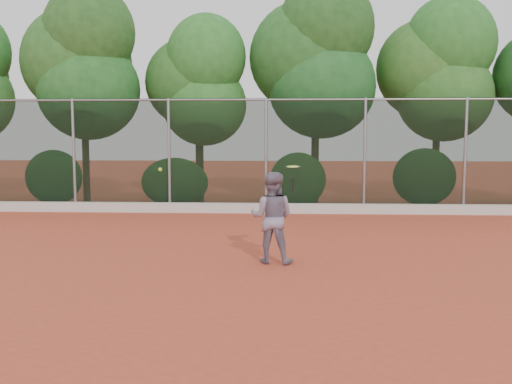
{
  "coord_description": "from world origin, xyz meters",
  "views": [
    {
      "loc": [
        0.59,
        -10.47,
        2.44
      ],
      "look_at": [
        0.0,
        1.0,
        1.25
      ],
      "focal_mm": 40.0,
      "sensor_mm": 36.0,
      "label": 1
    }
  ],
  "objects": [
    {
      "name": "tennis_player",
      "position": [
        0.35,
        0.12,
        0.86
      ],
      "size": [
        0.95,
        0.8,
        1.72
      ],
      "primitive_type": "imported",
      "rotation": [
        0.0,
        0.0,
        2.95
      ],
      "color": "gray",
      "rests_on": "ground"
    },
    {
      "name": "concrete_curb",
      "position": [
        0.0,
        6.82,
        0.15
      ],
      "size": [
        24.0,
        0.2,
        0.3
      ],
      "primitive_type": "cube",
      "color": "beige",
      "rests_on": "ground"
    },
    {
      "name": "tennis_racket",
      "position": [
        0.73,
        -0.06,
        1.79
      ],
      "size": [
        0.32,
        0.32,
        0.53
      ],
      "color": "black",
      "rests_on": "ground"
    },
    {
      "name": "ground",
      "position": [
        0.0,
        0.0,
        0.0
      ],
      "size": [
        80.0,
        80.0,
        0.0
      ],
      "primitive_type": "plane",
      "color": "#B8442B",
      "rests_on": "ground"
    },
    {
      "name": "foliage_backdrop",
      "position": [
        -0.55,
        8.98,
        4.4
      ],
      "size": [
        23.7,
        3.63,
        7.55
      ],
      "color": "#482E1B",
      "rests_on": "ground"
    },
    {
      "name": "tennis_ball_in_flight",
      "position": [
        -1.8,
        0.31,
        1.75
      ],
      "size": [
        0.07,
        0.07,
        0.07
      ],
      "color": "#B7D530",
      "rests_on": "ground"
    },
    {
      "name": "chainlink_fence",
      "position": [
        -0.0,
        7.0,
        1.86
      ],
      "size": [
        24.09,
        0.09,
        3.5
      ],
      "color": "black",
      "rests_on": "ground"
    }
  ]
}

